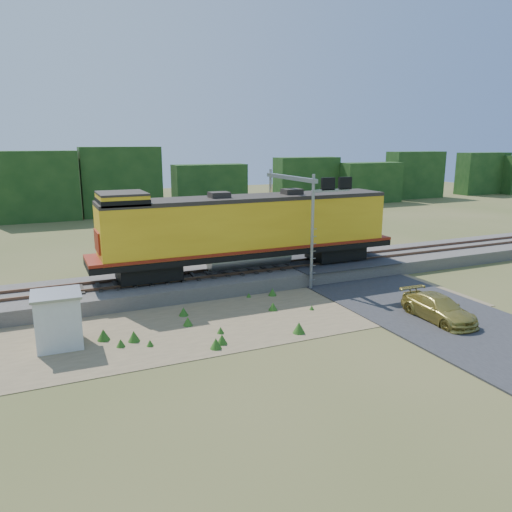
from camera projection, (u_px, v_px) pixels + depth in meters
name	position (u px, v px, depth m)	size (l,w,h in m)	color
ground	(281.00, 314.00, 25.22)	(140.00, 140.00, 0.00)	#475123
ballast	(237.00, 278.00, 30.47)	(70.00, 5.00, 0.80)	slate
rails	(237.00, 270.00, 30.36)	(70.00, 1.54, 0.16)	brown
dirt_shoulder	(240.00, 316.00, 24.87)	(26.00, 8.00, 0.03)	#8C7754
road	(384.00, 292.00, 28.63)	(7.00, 66.00, 0.86)	#38383A
tree_line_north	(135.00, 189.00, 58.34)	(130.00, 3.00, 6.50)	#163714
weed_clumps	(215.00, 324.00, 23.92)	(15.00, 6.20, 0.56)	#2D5F1B
locomotive	(245.00, 229.00, 30.03)	(19.09, 2.91, 4.92)	black
shed	(58.00, 319.00, 21.07)	(2.04, 2.04, 2.37)	silver
signal_gantry	(300.00, 199.00, 30.39)	(2.67, 6.20, 6.74)	gray
car	(439.00, 308.00, 24.23)	(1.72, 4.23, 1.23)	#AF9C41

